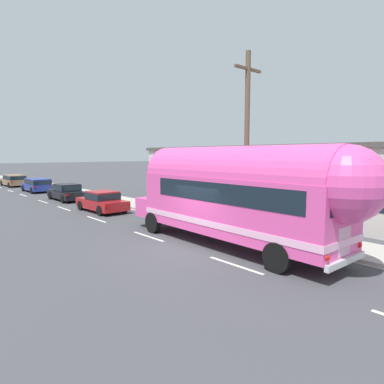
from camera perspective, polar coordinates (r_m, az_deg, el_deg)
ground_plane at (r=13.52m, az=-0.79°, el=-9.82°), size 300.00×300.00×0.00m
lane_markings at (r=25.66m, az=-15.81°, el=-2.26°), size 3.55×80.00×0.01m
sidewalk_slab at (r=24.12m, az=-7.66°, el=-2.45°), size 2.62×90.00×0.15m
roadside_building at (r=24.17m, az=15.83°, el=2.39°), size 9.09×21.38×4.34m
utility_pole at (r=16.02m, az=9.37°, el=8.65°), size 1.80×0.24×8.50m
painted_bus at (r=13.35m, az=8.30°, el=0.00°), size 2.76×11.74×4.12m
car_lead at (r=22.89m, az=-15.16°, el=-1.45°), size 1.96×4.31×1.37m
car_second at (r=29.38m, az=-20.68°, el=0.08°), size 1.94×4.53×1.37m
car_third at (r=37.07m, az=-25.01°, el=1.23°), size 1.98×4.45×1.37m
car_fourth at (r=44.96m, az=-28.22°, el=1.88°), size 2.08×4.80×1.37m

